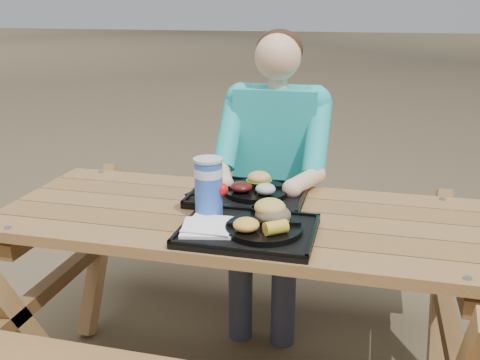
# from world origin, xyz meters

# --- Properties ---
(picnic_table) EXTENTS (1.80, 1.49, 0.75)m
(picnic_table) POSITION_xyz_m (0.00, 0.00, 0.38)
(picnic_table) COLOR #999999
(picnic_table) RESTS_ON ground
(tray_near) EXTENTS (0.45, 0.35, 0.02)m
(tray_near) POSITION_xyz_m (0.07, -0.18, 0.76)
(tray_near) COLOR black
(tray_near) RESTS_ON picnic_table
(tray_far) EXTENTS (0.45, 0.35, 0.02)m
(tray_far) POSITION_xyz_m (-0.01, 0.16, 0.76)
(tray_far) COLOR black
(tray_far) RESTS_ON picnic_table
(plate_near) EXTENTS (0.26, 0.26, 0.02)m
(plate_near) POSITION_xyz_m (0.13, -0.19, 0.78)
(plate_near) COLOR black
(plate_near) RESTS_ON tray_near
(plate_far) EXTENTS (0.26, 0.26, 0.02)m
(plate_far) POSITION_xyz_m (0.02, 0.17, 0.78)
(plate_far) COLOR black
(plate_far) RESTS_ON tray_far
(napkin_stack) EXTENTS (0.20, 0.20, 0.02)m
(napkin_stack) POSITION_xyz_m (-0.06, -0.22, 0.78)
(napkin_stack) COLOR white
(napkin_stack) RESTS_ON tray_near
(soda_cup) EXTENTS (0.10, 0.10, 0.20)m
(soda_cup) POSITION_xyz_m (-0.09, -0.09, 0.87)
(soda_cup) COLOR blue
(soda_cup) RESTS_ON tray_near
(condiment_bbq) EXTENTS (0.05, 0.05, 0.03)m
(condiment_bbq) POSITION_xyz_m (0.08, -0.06, 0.79)
(condiment_bbq) COLOR #310905
(condiment_bbq) RESTS_ON tray_near
(condiment_mustard) EXTENTS (0.05, 0.05, 0.03)m
(condiment_mustard) POSITION_xyz_m (0.15, -0.07, 0.79)
(condiment_mustard) COLOR yellow
(condiment_mustard) RESTS_ON tray_near
(sandwich) EXTENTS (0.11, 0.11, 0.12)m
(sandwich) POSITION_xyz_m (0.15, -0.14, 0.85)
(sandwich) COLOR gold
(sandwich) RESTS_ON plate_near
(mac_cheese) EXTENTS (0.09, 0.09, 0.04)m
(mac_cheese) POSITION_xyz_m (0.08, -0.24, 0.81)
(mac_cheese) COLOR #FFB843
(mac_cheese) RESTS_ON plate_near
(corn_cob) EXTENTS (0.11, 0.11, 0.04)m
(corn_cob) POSITION_xyz_m (0.18, -0.25, 0.81)
(corn_cob) COLOR yellow
(corn_cob) RESTS_ON plate_near
(cutlery_far) EXTENTS (0.08, 0.18, 0.01)m
(cutlery_far) POSITION_xyz_m (-0.17, 0.17, 0.77)
(cutlery_far) COLOR black
(cutlery_far) RESTS_ON tray_far
(burger) EXTENTS (0.10, 0.10, 0.09)m
(burger) POSITION_xyz_m (0.03, 0.22, 0.83)
(burger) COLOR #E0A44F
(burger) RESTS_ON plate_far
(baked_beans) EXTENTS (0.09, 0.09, 0.04)m
(baked_beans) POSITION_xyz_m (-0.03, 0.12, 0.81)
(baked_beans) COLOR #4C0F0F
(baked_beans) RESTS_ON plate_far
(potato_salad) EXTENTS (0.08, 0.08, 0.04)m
(potato_salad) POSITION_xyz_m (0.07, 0.12, 0.81)
(potato_salad) COLOR beige
(potato_salad) RESTS_ON plate_far
(diner) EXTENTS (0.48, 0.84, 1.28)m
(diner) POSITION_xyz_m (0.03, 0.61, 0.64)
(diner) COLOR #18AC9D
(diner) RESTS_ON ground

